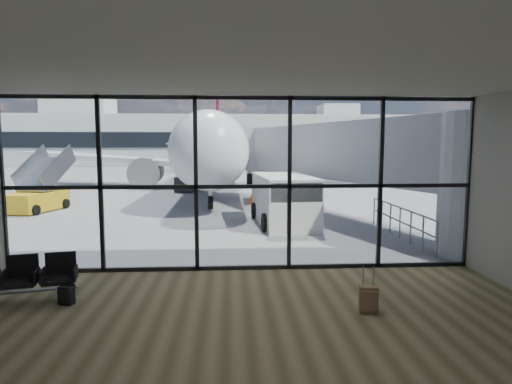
{
  "coord_description": "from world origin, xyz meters",
  "views": [
    {
      "loc": [
        -0.32,
        -10.94,
        3.27
      ],
      "look_at": [
        0.51,
        3.0,
        1.72
      ],
      "focal_mm": 30.0,
      "sensor_mm": 36.0,
      "label": 1
    }
  ],
  "objects": [
    {
      "name": "suitcase",
      "position": [
        2.34,
        -3.08,
        0.29
      ],
      "size": [
        0.38,
        0.3,
        0.95
      ],
      "rotation": [
        0.0,
        0.0,
        -0.17
      ],
      "color": "brown",
      "rests_on": "ground"
    },
    {
      "name": "airliner",
      "position": [
        -1.57,
        25.03,
        2.94
      ],
      "size": [
        32.33,
        37.4,
        9.64
      ],
      "rotation": [
        0.0,
        0.0,
        0.02
      ],
      "color": "silver",
      "rests_on": "ground"
    },
    {
      "name": "seating_row",
      "position": [
        -4.69,
        -2.01,
        0.54
      ],
      "size": [
        2.18,
        1.04,
        0.97
      ],
      "rotation": [
        0.0,
        0.0,
        0.22
      ],
      "color": "gray",
      "rests_on": "ground"
    },
    {
      "name": "lounge_shell",
      "position": [
        0.0,
        -4.8,
        2.65
      ],
      "size": [
        12.02,
        8.01,
        4.51
      ],
      "color": "brown",
      "rests_on": "ground"
    },
    {
      "name": "tree_4",
      "position": [
        -21.0,
        72.0,
        5.25
      ],
      "size": [
        5.61,
        5.61,
        8.07
      ],
      "color": "#382619",
      "rests_on": "ground"
    },
    {
      "name": "service_van",
      "position": [
        1.88,
        6.34,
        1.03
      ],
      "size": [
        2.55,
        4.77,
        2.01
      ],
      "rotation": [
        0.0,
        0.0,
        0.08
      ],
      "color": "silver",
      "rests_on": "ground"
    },
    {
      "name": "ground",
      "position": [
        0.0,
        40.0,
        0.0
      ],
      "size": [
        220.0,
        220.0,
        0.0
      ],
      "primitive_type": "plane",
      "color": "slate",
      "rests_on": "ground"
    },
    {
      "name": "traffic_cone_b",
      "position": [
        0.84,
        12.49,
        0.27
      ],
      "size": [
        0.4,
        0.4,
        0.57
      ],
      "color": "#F2440C",
      "rests_on": "ground"
    },
    {
      "name": "belt_loader",
      "position": [
        -2.96,
        19.64,
        0.61
      ],
      "size": [
        2.63,
        4.16,
        1.82
      ],
      "rotation": [
        0.0,
        0.0,
        -0.36
      ],
      "color": "black",
      "rests_on": "ground"
    },
    {
      "name": "tree_3",
      "position": [
        -27.0,
        72.0,
        4.63
      ],
      "size": [
        4.95,
        4.95,
        7.12
      ],
      "color": "#382619",
      "rests_on": "ground"
    },
    {
      "name": "far_terminal",
      "position": [
        -0.59,
        61.97,
        4.21
      ],
      "size": [
        80.0,
        12.2,
        11.0
      ],
      "color": "#B4B5B0",
      "rests_on": "ground"
    },
    {
      "name": "backpack",
      "position": [
        -3.69,
        -2.27,
        0.2
      ],
      "size": [
        0.33,
        0.33,
        0.42
      ],
      "rotation": [
        0.0,
        0.0,
        -0.36
      ],
      "color": "black",
      "rests_on": "ground"
    },
    {
      "name": "tree_5",
      "position": [
        -15.0,
        72.0,
        5.88
      ],
      "size": [
        6.27,
        6.27,
        9.03
      ],
      "color": "#382619",
      "rests_on": "ground"
    },
    {
      "name": "jet_bridge",
      "position": [
        4.9,
        7.07,
        2.76
      ],
      "size": [
        8.0,
        16.5,
        4.33
      ],
      "color": "#9E9FA3",
      "rests_on": "ground"
    },
    {
      "name": "traffic_cone_c",
      "position": [
        4.13,
        10.98,
        0.25
      ],
      "size": [
        0.36,
        0.36,
        0.52
      ],
      "color": "orange",
      "rests_on": "ground"
    },
    {
      "name": "tree_2",
      "position": [
        -33.0,
        72.0,
        5.88
      ],
      "size": [
        6.27,
        6.27,
        9.03
      ],
      "color": "#382619",
      "rests_on": "ground"
    },
    {
      "name": "glass_curtain_wall",
      "position": [
        0.0,
        0.0,
        2.25
      ],
      "size": [
        12.1,
        0.12,
        4.5
      ],
      "color": "white",
      "rests_on": "ground"
    },
    {
      "name": "apron_railing",
      "position": [
        5.6,
        3.5,
        0.72
      ],
      "size": [
        0.06,
        5.46,
        1.11
      ],
      "color": "gray",
      "rests_on": "ground"
    },
    {
      "name": "mobile_stairs",
      "position": [
        -9.97,
        10.69,
        0.62
      ],
      "size": [
        2.61,
        4.0,
        2.6
      ],
      "rotation": [
        0.0,
        0.0,
        -0.25
      ],
      "color": "#BB9816",
      "rests_on": "ground"
    },
    {
      "name": "tree_1",
      "position": [
        -39.0,
        72.0,
        5.25
      ],
      "size": [
        5.61,
        5.61,
        8.07
      ],
      "color": "#382619",
      "rests_on": "ground"
    }
  ]
}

